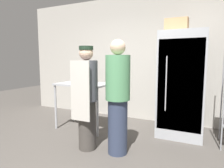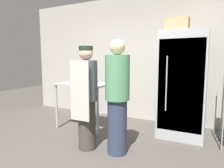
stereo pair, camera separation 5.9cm
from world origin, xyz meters
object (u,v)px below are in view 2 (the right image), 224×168
Objects in this scene: blender_pitcher at (76,77)px; person_customer at (117,97)px; donut_box at (89,81)px; cardboard_storage_box at (178,25)px; refrigerator at (183,85)px; person_baker at (86,97)px.

blender_pitcher is 1.52m from person_customer.
cardboard_storage_box is at bearing 15.65° from donut_box.
cardboard_storage_box is at bearing 154.33° from refrigerator.
blender_pitcher is (-2.06, -0.41, 0.09)m from refrigerator.
person_baker is at bearing -58.98° from donut_box.
cardboard_storage_box is at bearing 13.90° from blender_pitcher.
donut_box is 1.97m from cardboard_storage_box.
person_baker is at bearing -171.84° from person_customer.
blender_pitcher is at bearing 134.49° from person_baker.
person_customer is (1.30, -0.76, -0.18)m from blender_pitcher.
cardboard_storage_box is (1.92, 0.48, 0.98)m from blender_pitcher.
blender_pitcher is 0.15× the size of person_baker.
person_baker is at bearing -45.51° from blender_pitcher.
cardboard_storage_box reaches higher than refrigerator.
person_customer is at bearing 8.16° from person_baker.
donut_box is (-1.76, -0.39, 0.03)m from refrigerator.
refrigerator is 1.80m from donut_box.
person_customer is (0.49, 0.07, 0.03)m from person_baker.
cardboard_storage_box is 1.80m from person_customer.
donut_box is 0.31m from blender_pitcher.
donut_box is 0.17× the size of person_baker.
cardboard_storage_box reaches higher than donut_box.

